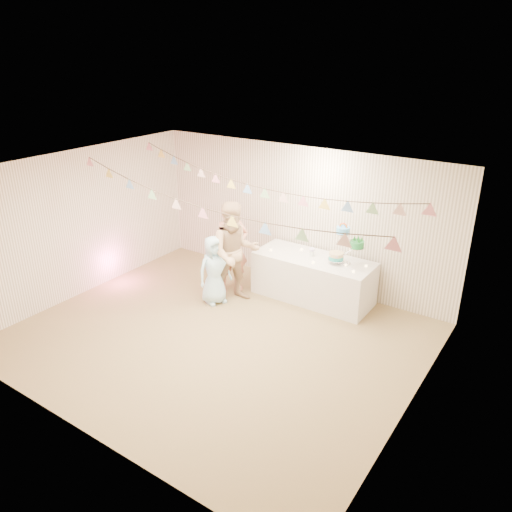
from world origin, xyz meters
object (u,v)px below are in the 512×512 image
Objects in this scene: person_adult_a at (232,248)px; person_adult_b at (235,253)px; cake_stand at (345,248)px; table at (313,278)px; person_child at (214,270)px.

person_adult_b reaches higher than person_adult_a.
person_adult_b reaches higher than cake_stand.
person_adult_a is 0.92× the size of person_adult_b.
table is 1.27× the size of person_adult_a.
person_child is (-0.25, -0.27, -0.29)m from person_adult_b.
person_adult_b is at bearing -19.92° from person_child.
table is at bearing -28.16° from person_child.
person_adult_b is (0.29, -0.30, 0.07)m from person_adult_a.
person_adult_a is at bearing 85.98° from person_adult_b.
cake_stand reaches higher than table.
person_adult_a reaches higher than cake_stand.
person_adult_b reaches higher than table.
table is 0.89m from cake_stand.
person_adult_b is at bearing -143.49° from table.
person_adult_a is 0.61m from person_child.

